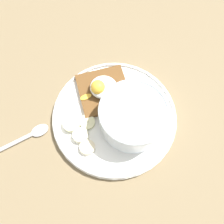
% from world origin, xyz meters
% --- Properties ---
extents(ground_plane, '(1.20, 1.20, 0.02)m').
position_xyz_m(ground_plane, '(0.00, 0.00, 0.01)').
color(ground_plane, '#7A674A').
rests_on(ground_plane, ground).
extents(plate, '(0.25, 0.25, 0.02)m').
position_xyz_m(plate, '(0.00, 0.00, 0.03)').
color(plate, white).
rests_on(plate, ground_plane).
extents(oatmeal_bowl, '(0.13, 0.13, 0.06)m').
position_xyz_m(oatmeal_bowl, '(-0.04, 0.01, 0.06)').
color(oatmeal_bowl, white).
rests_on(oatmeal_bowl, plate).
extents(toast_slice, '(0.13, 0.13, 0.01)m').
position_xyz_m(toast_slice, '(0.02, -0.05, 0.04)').
color(toast_slice, brown).
rests_on(toast_slice, plate).
extents(poached_egg, '(0.08, 0.06, 0.04)m').
position_xyz_m(poached_egg, '(0.03, -0.05, 0.06)').
color(poached_egg, white).
rests_on(poached_egg, toast_slice).
extents(banana_slice_front, '(0.04, 0.04, 0.01)m').
position_xyz_m(banana_slice_front, '(0.05, 0.02, 0.04)').
color(banana_slice_front, beige).
rests_on(banana_slice_front, plate).
extents(banana_slice_left, '(0.04, 0.04, 0.01)m').
position_xyz_m(banana_slice_left, '(0.06, 0.05, 0.04)').
color(banana_slice_left, '#EEE6C3').
rests_on(banana_slice_left, plate).
extents(banana_slice_back, '(0.04, 0.04, 0.02)m').
position_xyz_m(banana_slice_back, '(0.08, 0.02, 0.04)').
color(banana_slice_back, '#F3EFBD').
rests_on(banana_slice_back, plate).
extents(banana_slice_right, '(0.04, 0.04, 0.01)m').
position_xyz_m(banana_slice_right, '(0.05, 0.07, 0.04)').
color(banana_slice_right, beige).
rests_on(banana_slice_right, plate).
extents(spoon, '(0.11, 0.08, 0.01)m').
position_xyz_m(spoon, '(0.17, 0.05, 0.02)').
color(spoon, silver).
rests_on(spoon, ground_plane).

